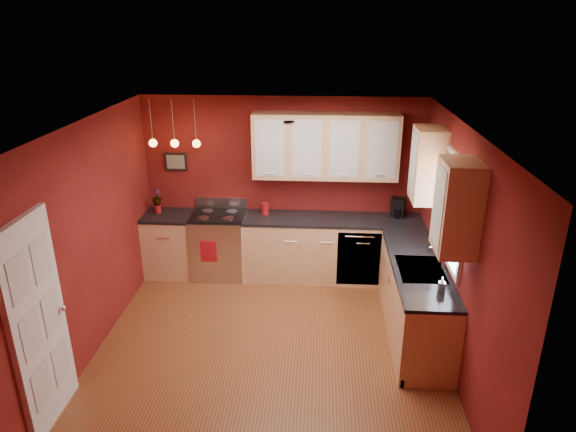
# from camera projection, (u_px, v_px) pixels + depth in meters

# --- Properties ---
(floor) EXTENTS (4.20, 4.20, 0.00)m
(floor) POSITION_uv_depth(u_px,v_px,m) (270.00, 348.00, 5.99)
(floor) COLOR brown
(floor) RESTS_ON ground
(ceiling) EXTENTS (4.00, 4.20, 0.02)m
(ceiling) POSITION_uv_depth(u_px,v_px,m) (267.00, 127.00, 5.04)
(ceiling) COLOR silver
(ceiling) RESTS_ON wall_back
(wall_back) EXTENTS (4.00, 0.02, 2.60)m
(wall_back) POSITION_uv_depth(u_px,v_px,m) (283.00, 186.00, 7.46)
(wall_back) COLOR maroon
(wall_back) RESTS_ON floor
(wall_front) EXTENTS (4.00, 0.02, 2.60)m
(wall_front) POSITION_uv_depth(u_px,v_px,m) (239.00, 375.00, 3.56)
(wall_front) COLOR maroon
(wall_front) RESTS_ON floor
(wall_left) EXTENTS (0.02, 4.20, 2.60)m
(wall_left) POSITION_uv_depth(u_px,v_px,m) (88.00, 242.00, 5.63)
(wall_left) COLOR maroon
(wall_left) RESTS_ON floor
(wall_right) EXTENTS (0.02, 4.20, 2.60)m
(wall_right) POSITION_uv_depth(u_px,v_px,m) (458.00, 252.00, 5.39)
(wall_right) COLOR maroon
(wall_right) RESTS_ON floor
(base_cabinets_back_left) EXTENTS (0.70, 0.60, 0.90)m
(base_cabinets_back_left) POSITION_uv_depth(u_px,v_px,m) (171.00, 245.00, 7.60)
(base_cabinets_back_left) COLOR #DEA977
(base_cabinets_back_left) RESTS_ON floor
(base_cabinets_back_right) EXTENTS (2.54, 0.60, 0.90)m
(base_cabinets_back_right) POSITION_uv_depth(u_px,v_px,m) (332.00, 249.00, 7.45)
(base_cabinets_back_right) COLOR #DEA977
(base_cabinets_back_right) RESTS_ON floor
(base_cabinets_right) EXTENTS (0.60, 2.10, 0.90)m
(base_cabinets_right) POSITION_uv_depth(u_px,v_px,m) (414.00, 300.00, 6.14)
(base_cabinets_right) COLOR #DEA977
(base_cabinets_right) RESTS_ON floor
(counter_back_left) EXTENTS (0.70, 0.62, 0.04)m
(counter_back_left) POSITION_uv_depth(u_px,v_px,m) (168.00, 216.00, 7.42)
(counter_back_left) COLOR black
(counter_back_left) RESTS_ON base_cabinets_back_left
(counter_back_right) EXTENTS (2.54, 0.62, 0.04)m
(counter_back_right) POSITION_uv_depth(u_px,v_px,m) (333.00, 219.00, 7.28)
(counter_back_right) COLOR black
(counter_back_right) RESTS_ON base_cabinets_back_right
(counter_right) EXTENTS (0.62, 2.10, 0.04)m
(counter_right) POSITION_uv_depth(u_px,v_px,m) (418.00, 264.00, 5.97)
(counter_right) COLOR black
(counter_right) RESTS_ON base_cabinets_right
(gas_range) EXTENTS (0.76, 0.64, 1.11)m
(gas_range) POSITION_uv_depth(u_px,v_px,m) (219.00, 244.00, 7.54)
(gas_range) COLOR silver
(gas_range) RESTS_ON floor
(dishwasher_front) EXTENTS (0.60, 0.02, 0.80)m
(dishwasher_front) POSITION_uv_depth(u_px,v_px,m) (359.00, 259.00, 7.16)
(dishwasher_front) COLOR silver
(dishwasher_front) RESTS_ON base_cabinets_back_right
(sink) EXTENTS (0.50, 0.70, 0.33)m
(sink) POSITION_uv_depth(u_px,v_px,m) (421.00, 271.00, 5.83)
(sink) COLOR gray
(sink) RESTS_ON counter_right
(window) EXTENTS (0.06, 1.02, 1.22)m
(window) POSITION_uv_depth(u_px,v_px,m) (453.00, 208.00, 5.53)
(window) COLOR white
(window) RESTS_ON wall_right
(door_left_wall) EXTENTS (0.12, 0.82, 2.05)m
(door_left_wall) POSITION_uv_depth(u_px,v_px,m) (39.00, 325.00, 4.62)
(door_left_wall) COLOR white
(door_left_wall) RESTS_ON floor
(upper_cabinets_back) EXTENTS (2.00, 0.35, 0.90)m
(upper_cabinets_back) POSITION_uv_depth(u_px,v_px,m) (325.00, 146.00, 7.03)
(upper_cabinets_back) COLOR #DEA977
(upper_cabinets_back) RESTS_ON wall_back
(upper_cabinets_right) EXTENTS (0.35, 1.95, 0.90)m
(upper_cabinets_right) POSITION_uv_depth(u_px,v_px,m) (441.00, 184.00, 5.47)
(upper_cabinets_right) COLOR #DEA977
(upper_cabinets_right) RESTS_ON wall_right
(wall_picture) EXTENTS (0.32, 0.03, 0.26)m
(wall_picture) POSITION_uv_depth(u_px,v_px,m) (176.00, 162.00, 7.41)
(wall_picture) COLOR black
(wall_picture) RESTS_ON wall_back
(pendant_lights) EXTENTS (0.71, 0.11, 0.66)m
(pendant_lights) POSITION_uv_depth(u_px,v_px,m) (175.00, 143.00, 6.97)
(pendant_lights) COLOR gray
(pendant_lights) RESTS_ON ceiling
(red_canister) EXTENTS (0.11, 0.11, 0.17)m
(red_canister) POSITION_uv_depth(u_px,v_px,m) (265.00, 208.00, 7.39)
(red_canister) COLOR #A11117
(red_canister) RESTS_ON counter_back_right
(red_vase) EXTENTS (0.09, 0.09, 0.14)m
(red_vase) POSITION_uv_depth(u_px,v_px,m) (158.00, 208.00, 7.45)
(red_vase) COLOR #A11117
(red_vase) RESTS_ON counter_back_left
(flowers) EXTENTS (0.15, 0.15, 0.24)m
(flowers) POSITION_uv_depth(u_px,v_px,m) (157.00, 197.00, 7.39)
(flowers) COLOR #A11117
(flowers) RESTS_ON red_vase
(coffee_maker) EXTENTS (0.23, 0.23, 0.27)m
(coffee_maker) POSITION_uv_depth(u_px,v_px,m) (398.00, 208.00, 7.29)
(coffee_maker) COLOR black
(coffee_maker) RESTS_ON counter_back_right
(soap_pump) EXTENTS (0.08, 0.08, 0.17)m
(soap_pump) POSITION_uv_depth(u_px,v_px,m) (442.00, 285.00, 5.31)
(soap_pump) COLOR white
(soap_pump) RESTS_ON counter_right
(dish_towel) EXTENTS (0.23, 0.02, 0.32)m
(dish_towel) POSITION_uv_depth(u_px,v_px,m) (209.00, 251.00, 7.23)
(dish_towel) COLOR #A11117
(dish_towel) RESTS_ON gas_range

